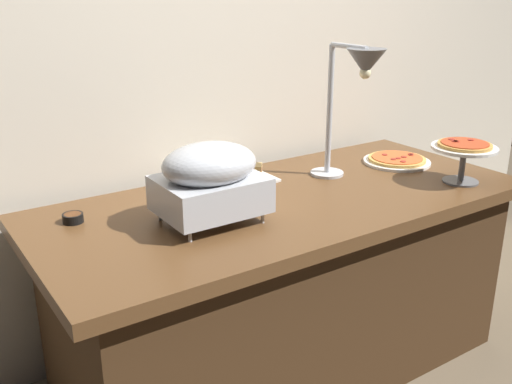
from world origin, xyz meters
name	(u,v)px	position (x,y,z in m)	size (l,w,h in m)	color
ground_plane	(284,366)	(0.00, 0.00, 0.00)	(8.00, 8.00, 0.00)	brown
back_wall	(217,65)	(0.00, 0.50, 1.20)	(4.40, 0.04, 2.40)	beige
buffet_table	(285,285)	(0.00, 0.00, 0.39)	(1.90, 0.84, 0.76)	brown
chafing_dish	(210,178)	(-0.35, -0.04, 0.91)	(0.34, 0.27, 0.27)	#B7BABF
heat_lamp	(358,77)	(0.31, -0.02, 1.19)	(0.15, 0.34, 0.55)	#B7BABF
pizza_plate_front	(397,160)	(0.68, 0.09, 0.77)	(0.30, 0.30, 0.03)	white
pizza_plate_center	(464,151)	(0.70, -0.25, 0.89)	(0.26, 0.26, 0.17)	#595B60
sandwich_platter	(229,177)	(-0.09, 0.27, 0.78)	(0.39, 0.24, 0.06)	white
sauce_cup_near	(73,218)	(-0.75, 0.21, 0.78)	(0.07, 0.07, 0.03)	black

